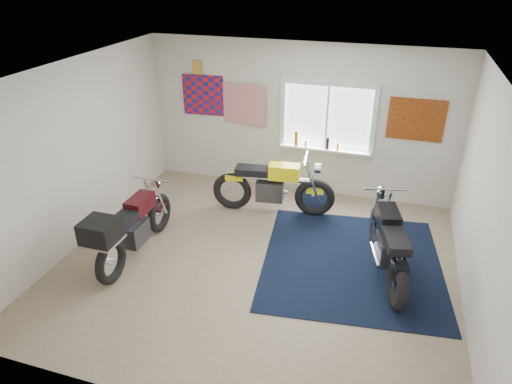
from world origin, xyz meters
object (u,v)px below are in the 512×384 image
(navy_rug, at_px, (352,262))
(black_chrome_bike, at_px, (388,244))
(yellow_triumph, at_px, (272,187))
(maroon_tourer, at_px, (129,228))

(navy_rug, height_order, black_chrome_bike, black_chrome_bike)
(navy_rug, height_order, yellow_triumph, yellow_triumph)
(maroon_tourer, bearing_deg, navy_rug, -74.10)
(yellow_triumph, xyz_separation_m, black_chrome_bike, (1.95, -1.18, -0.00))
(navy_rug, distance_m, yellow_triumph, 1.90)
(maroon_tourer, bearing_deg, black_chrome_bike, -77.49)
(black_chrome_bike, bearing_deg, maroon_tourer, 88.57)
(yellow_triumph, xyz_separation_m, maroon_tourer, (-1.56, -1.95, 0.06))
(navy_rug, relative_size, yellow_triumph, 1.24)
(black_chrome_bike, bearing_deg, yellow_triumph, 45.00)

